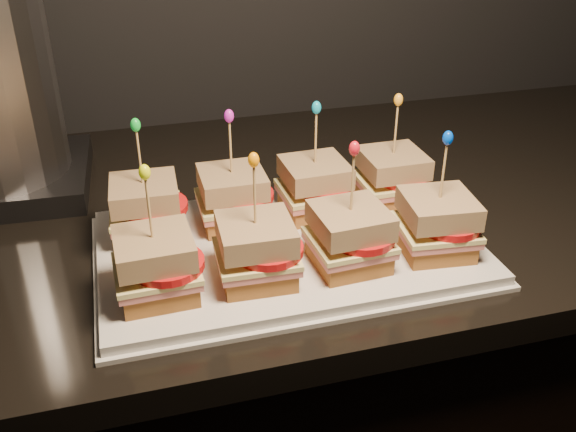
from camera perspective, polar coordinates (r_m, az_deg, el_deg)
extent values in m
cube|color=black|center=(1.22, -3.67, -18.00)|extent=(2.28, 0.66, 0.83)
cube|color=black|center=(0.94, -4.50, 0.25)|extent=(2.32, 0.70, 0.04)
cube|color=silver|center=(0.81, 0.00, -2.85)|extent=(0.46, 0.29, 0.02)
cube|color=silver|center=(0.81, 0.00, -3.21)|extent=(0.47, 0.30, 0.01)
cube|color=brown|center=(0.83, -12.33, -0.89)|extent=(0.08, 0.08, 0.02)
cube|color=#CD6665|center=(0.83, -12.44, 0.01)|extent=(0.09, 0.09, 0.01)
cube|color=#F0E790|center=(0.82, -12.50, 0.44)|extent=(0.09, 0.09, 0.01)
cylinder|color=red|center=(0.81, -11.68, 0.81)|extent=(0.08, 0.08, 0.01)
cube|color=brown|center=(0.81, -12.69, 2.04)|extent=(0.08, 0.08, 0.03)
cylinder|color=tan|center=(0.79, -13.03, 4.86)|extent=(0.00, 0.00, 0.09)
ellipsoid|color=green|center=(0.77, -13.40, 7.88)|extent=(0.01, 0.01, 0.02)
cube|color=brown|center=(0.84, -4.85, 0.10)|extent=(0.08, 0.08, 0.02)
cube|color=#CD6665|center=(0.83, -4.89, 1.01)|extent=(0.09, 0.08, 0.01)
cube|color=#F0E790|center=(0.83, -4.91, 1.43)|extent=(0.09, 0.09, 0.01)
cylinder|color=red|center=(0.82, -4.03, 1.81)|extent=(0.08, 0.08, 0.01)
cube|color=brown|center=(0.82, -4.99, 3.03)|extent=(0.08, 0.08, 0.03)
cylinder|color=tan|center=(0.80, -5.12, 5.84)|extent=(0.00, 0.00, 0.09)
ellipsoid|color=#CA1EC5|center=(0.78, -5.27, 8.85)|extent=(0.01, 0.01, 0.02)
cube|color=brown|center=(0.87, 2.35, 1.06)|extent=(0.08, 0.08, 0.02)
cube|color=#CD6665|center=(0.86, 2.37, 1.95)|extent=(0.09, 0.09, 0.01)
cube|color=#F0E790|center=(0.86, 2.38, 2.36)|extent=(0.09, 0.09, 0.01)
cylinder|color=red|center=(0.85, 3.28, 2.73)|extent=(0.08, 0.08, 0.01)
cube|color=brown|center=(0.84, 2.41, 3.93)|extent=(0.08, 0.08, 0.03)
cylinder|color=tan|center=(0.83, 2.48, 6.67)|extent=(0.00, 0.00, 0.09)
ellipsoid|color=#109DC2|center=(0.81, 2.55, 9.61)|extent=(0.01, 0.01, 0.02)
cube|color=brown|center=(0.90, 9.07, 1.94)|extent=(0.08, 0.08, 0.02)
cube|color=#CD6665|center=(0.90, 9.14, 2.80)|extent=(0.09, 0.08, 0.01)
cube|color=#F0E790|center=(0.89, 9.18, 3.20)|extent=(0.09, 0.09, 0.01)
cylinder|color=red|center=(0.89, 10.07, 3.55)|extent=(0.08, 0.08, 0.01)
cube|color=brown|center=(0.88, 9.31, 4.70)|extent=(0.08, 0.08, 0.03)
cylinder|color=tan|center=(0.86, 9.54, 7.34)|extent=(0.00, 0.00, 0.09)
ellipsoid|color=#F8A220|center=(0.85, 9.79, 10.16)|extent=(0.01, 0.01, 0.02)
cube|color=brown|center=(0.72, -11.46, -6.05)|extent=(0.08, 0.08, 0.02)
cube|color=#CD6665|center=(0.71, -11.58, -5.06)|extent=(0.09, 0.09, 0.01)
cube|color=#F0E790|center=(0.71, -11.63, -4.59)|extent=(0.09, 0.09, 0.01)
cylinder|color=red|center=(0.70, -10.67, -4.21)|extent=(0.08, 0.08, 0.01)
cube|color=brown|center=(0.69, -11.84, -2.81)|extent=(0.08, 0.08, 0.03)
cylinder|color=tan|center=(0.67, -12.22, 0.36)|extent=(0.00, 0.00, 0.09)
ellipsoid|color=#D9E70C|center=(0.65, -12.63, 3.82)|extent=(0.01, 0.01, 0.02)
cube|color=brown|center=(0.73, -2.79, -4.81)|extent=(0.08, 0.08, 0.02)
cube|color=#CD6665|center=(0.72, -2.82, -3.82)|extent=(0.09, 0.09, 0.01)
cube|color=#F0E790|center=(0.72, -2.84, -3.36)|extent=(0.09, 0.09, 0.01)
cylinder|color=red|center=(0.71, -1.80, -2.96)|extent=(0.08, 0.08, 0.01)
cube|color=brown|center=(0.70, -2.89, -1.59)|extent=(0.08, 0.08, 0.03)
cylinder|color=tan|center=(0.68, -2.98, 1.57)|extent=(0.00, 0.00, 0.09)
ellipsoid|color=orange|center=(0.66, -3.08, 5.01)|extent=(0.01, 0.01, 0.02)
cube|color=brown|center=(0.76, 5.40, -3.54)|extent=(0.08, 0.08, 0.02)
cube|color=#CD6665|center=(0.75, 5.45, -2.57)|extent=(0.09, 0.09, 0.01)
cube|color=#F0E790|center=(0.75, 5.48, -2.12)|extent=(0.09, 0.09, 0.01)
cylinder|color=red|center=(0.74, 6.53, -1.72)|extent=(0.08, 0.08, 0.01)
cube|color=brown|center=(0.73, 5.57, -0.39)|extent=(0.09, 0.09, 0.03)
cylinder|color=tan|center=(0.71, 5.74, 2.67)|extent=(0.00, 0.00, 0.09)
ellipsoid|color=red|center=(0.69, 5.92, 5.99)|extent=(0.01, 0.01, 0.02)
cube|color=brown|center=(0.80, 12.86, -2.31)|extent=(0.09, 0.09, 0.02)
cube|color=#CD6665|center=(0.79, 12.98, -1.38)|extent=(0.10, 0.09, 0.01)
cube|color=#F0E790|center=(0.79, 13.04, -0.95)|extent=(0.10, 0.09, 0.01)
cylinder|color=red|center=(0.79, 14.07, -0.57)|extent=(0.08, 0.08, 0.01)
cube|color=brown|center=(0.78, 13.25, 0.70)|extent=(0.09, 0.09, 0.03)
cylinder|color=tan|center=(0.76, 13.62, 3.61)|extent=(0.00, 0.00, 0.09)
ellipsoid|color=#0240D2|center=(0.74, 14.02, 6.76)|extent=(0.01, 0.01, 0.02)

